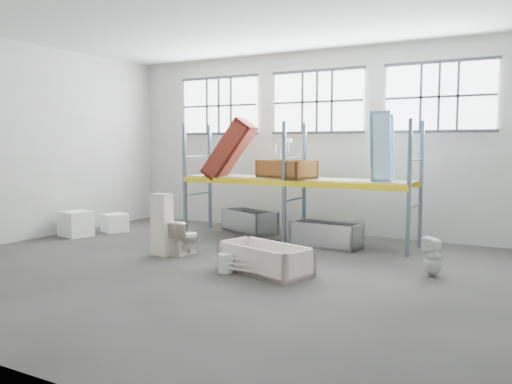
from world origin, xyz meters
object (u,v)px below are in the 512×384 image
Objects in this scene: carton_near at (76,224)px; bathtub_beige at (265,259)px; cistern_tall at (162,225)px; steel_tub_left at (249,221)px; rust_tub_flat at (286,169)px; bucket at (226,263)px; blue_tub_upright at (382,147)px; toilet_beige at (185,237)px; steel_tub_right at (326,235)px; toilet_white at (433,256)px.

bathtub_beige is at bearing -9.38° from carton_near.
cistern_tall is 3.66m from carton_near.
steel_tub_left is at bearing 36.53° from carton_near.
carton_near is at bearing -143.47° from steel_tub_left.
carton_near is at bearing -157.00° from rust_tub_flat.
bucket is at bearing -82.43° from rust_tub_flat.
carton_near is (-7.56, -2.36, -2.06)m from blue_tub_upright.
steel_tub_right is (2.44, 2.33, -0.09)m from toilet_beige.
steel_tub_left reaches higher than steel_tub_right.
rust_tub_flat is 3.97m from bucket.
blue_tub_upright is (1.17, 0.48, 2.10)m from steel_tub_right.
toilet_beige is at bearing -68.05° from toilet_white.
rust_tub_flat is at bearing 97.57° from bucket.
bathtub_beige is 3.76m from rust_tub_flat.
toilet_white reaches higher than bucket.
steel_tub_right is 1.01× the size of blue_tub_upright.
bathtub_beige is 2.36× the size of carton_near.
blue_tub_upright is 4.44× the size of bucket.
bathtub_beige is 2.48× the size of toilet_white.
bathtub_beige is 1.10× the size of steel_tub_left.
bucket is at bearing -117.26° from blue_tub_upright.
cistern_tall reaches higher than bucket.
cistern_tall reaches higher than toilet_beige.
carton_near is at bearing 166.13° from bucket.
steel_tub_right is at bearing -18.85° from steel_tub_left.
steel_tub_left is 4.58m from bucket.
blue_tub_upright is (4.00, 3.12, 1.71)m from cistern_tall.
steel_tub_left is at bearing 94.66° from cistern_tall.
blue_tub_upright is at bearing 17.29° from carton_near.
toilet_beige is 5.25m from toilet_white.
blue_tub_upright is at bearing 45.58° from cistern_tall.
rust_tub_flat is (-1.14, 3.23, 1.55)m from bathtub_beige.
bucket is 5.81m from carton_near.
toilet_white is at bearing 25.10° from bucket.
blue_tub_upright is at bearing 85.97° from bathtub_beige.
bathtub_beige is 1.14× the size of blue_tub_upright.
toilet_beige reaches higher than toilet_white.
toilet_beige is 1.04× the size of toilet_white.
toilet_beige is 0.99× the size of carton_near.
toilet_beige is at bearing -142.12° from blue_tub_upright.
steel_tub_right is (-2.77, 1.62, -0.07)m from toilet_white.
steel_tub_left is at bearing 161.15° from steel_tub_right.
bathtub_beige is at bearing -110.48° from blue_tub_upright.
steel_tub_right reaches higher than bathtub_beige.
rust_tub_flat reaches higher than toilet_beige.
toilet_white is at bearing -52.76° from blue_tub_upright.
cistern_tall is 0.87× the size of rust_tub_flat.
toilet_beige is 0.58m from cistern_tall.
cistern_tall is at bearing -169.32° from bathtub_beige.
bucket is (1.88, -4.17, -0.12)m from steel_tub_left.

